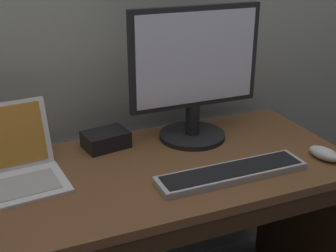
{
  "coord_description": "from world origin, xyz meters",
  "views": [
    {
      "loc": [
        -0.41,
        -1.24,
        1.44
      ],
      "look_at": [
        0.11,
        0.0,
        0.87
      ],
      "focal_mm": 48.42,
      "sensor_mm": 36.0,
      "label": 1
    }
  ],
  "objects_px": {
    "external_monitor": "(195,77)",
    "wired_keyboard": "(232,173)",
    "computer_mouse": "(324,154)",
    "external_drive_box": "(106,139)",
    "laptop_white": "(1,164)"
  },
  "relations": [
    {
      "from": "external_drive_box",
      "to": "laptop_white",
      "type": "bearing_deg",
      "value": -162.21
    },
    {
      "from": "external_monitor",
      "to": "laptop_white",
      "type": "bearing_deg",
      "value": -174.92
    },
    {
      "from": "laptop_white",
      "to": "computer_mouse",
      "type": "bearing_deg",
      "value": -14.57
    },
    {
      "from": "laptop_white",
      "to": "wired_keyboard",
      "type": "distance_m",
      "value": 0.72
    },
    {
      "from": "laptop_white",
      "to": "computer_mouse",
      "type": "distance_m",
      "value": 1.06
    },
    {
      "from": "wired_keyboard",
      "to": "laptop_white",
      "type": "bearing_deg",
      "value": 159.8
    },
    {
      "from": "external_monitor",
      "to": "wired_keyboard",
      "type": "xyz_separation_m",
      "value": [
        -0.01,
        -0.31,
        -0.23
      ]
    },
    {
      "from": "laptop_white",
      "to": "external_monitor",
      "type": "height_order",
      "value": "external_monitor"
    },
    {
      "from": "external_monitor",
      "to": "computer_mouse",
      "type": "distance_m",
      "value": 0.52
    },
    {
      "from": "computer_mouse",
      "to": "external_drive_box",
      "type": "xyz_separation_m",
      "value": [
        -0.66,
        0.38,
        0.01
      ]
    },
    {
      "from": "external_monitor",
      "to": "wired_keyboard",
      "type": "height_order",
      "value": "external_monitor"
    },
    {
      "from": "external_monitor",
      "to": "computer_mouse",
      "type": "height_order",
      "value": "external_monitor"
    },
    {
      "from": "computer_mouse",
      "to": "wired_keyboard",
      "type": "bearing_deg",
      "value": 161.51
    },
    {
      "from": "external_monitor",
      "to": "external_drive_box",
      "type": "bearing_deg",
      "value": 170.26
    },
    {
      "from": "wired_keyboard",
      "to": "external_drive_box",
      "type": "height_order",
      "value": "external_drive_box"
    }
  ]
}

